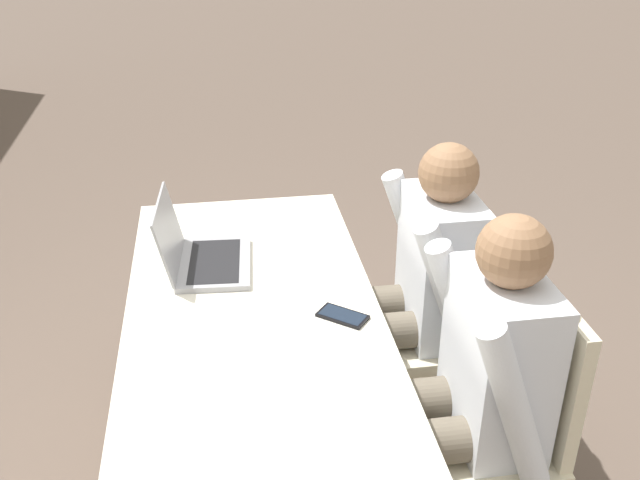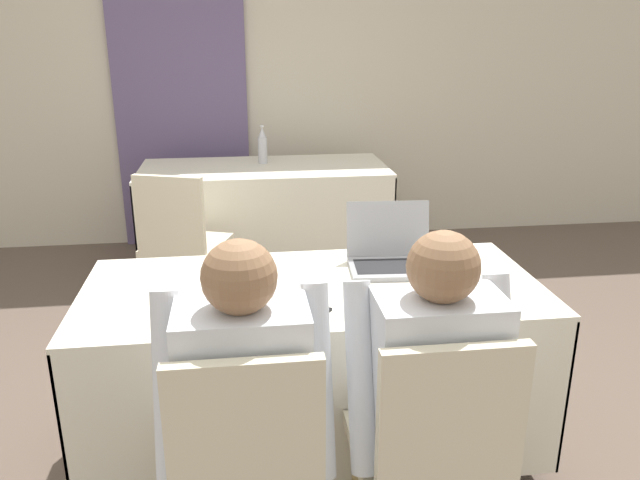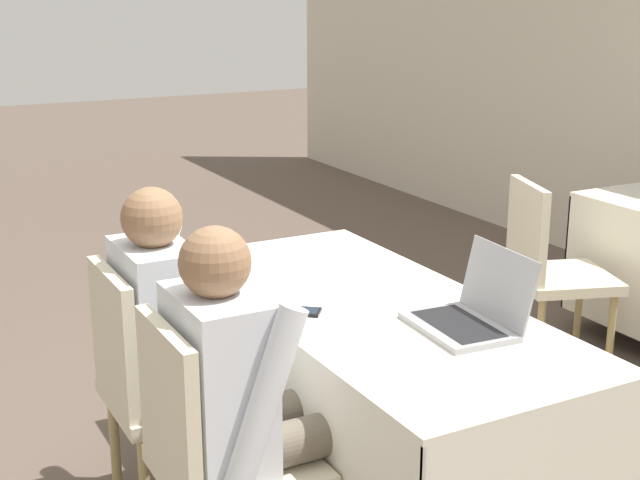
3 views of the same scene
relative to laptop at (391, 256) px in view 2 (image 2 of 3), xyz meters
name	(u,v)px [view 2 (image 2 of 3)]	position (x,y,z in m)	size (l,w,h in m)	color
ground_plane	(314,451)	(-0.34, -0.15, -0.80)	(24.00, 24.00, 0.00)	brown
wall_back	(268,73)	(-0.34, 2.75, 0.55)	(12.00, 0.06, 2.70)	beige
curtain_panel	(179,77)	(-1.02, 2.69, 0.52)	(1.01, 0.04, 2.65)	slate
conference_table_near	(313,329)	(-0.34, -0.15, -0.23)	(1.73, 0.78, 0.75)	silver
conference_table_far	(265,192)	(-0.42, 2.03, -0.23)	(1.73, 0.78, 0.75)	silver
laptop	(391,256)	(0.00, 0.00, 0.00)	(0.37, 0.32, 0.25)	#99999E
cell_phone	(312,315)	(-0.38, -0.42, -0.04)	(0.15, 0.16, 0.01)	black
paper_beside_laptop	(283,291)	(-0.46, -0.19, -0.05)	(0.31, 0.36, 0.00)	white
water_bottle	(263,146)	(-0.43, 2.14, 0.08)	(0.07, 0.07, 0.27)	#B7B7C1
chair_near_left	(248,466)	(-0.61, -0.85, -0.29)	(0.44, 0.44, 0.91)	tan
chair_near_right	(434,450)	(-0.07, -0.85, -0.29)	(0.44, 0.44, 0.91)	tan
chair_far_spare	(181,239)	(-0.96, 1.22, -0.29)	(0.56, 0.56, 0.91)	tan
person_checkered_shirt	(245,397)	(-0.61, -0.74, -0.13)	(0.50, 0.52, 1.17)	#665B4C
person_white_shirt	(427,384)	(-0.07, -0.74, -0.13)	(0.50, 0.52, 1.17)	#665B4C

